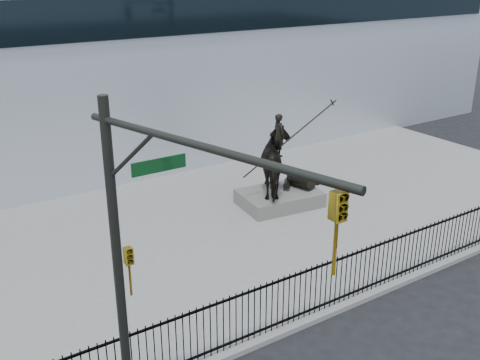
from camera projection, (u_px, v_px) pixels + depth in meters
ground at (382, 325)px, 14.88m from camera, size 120.00×120.00×0.00m
plaza at (238, 226)px, 20.31m from camera, size 30.00×12.00×0.15m
building at (99, 57)px, 28.85m from camera, size 44.00×14.00×9.00m
picket_fence at (351, 275)px, 15.53m from camera, size 22.10×0.10×1.50m
statue_plinth at (279, 198)px, 21.85m from camera, size 3.22×2.40×0.56m
equestrian_statue at (282, 163)px, 21.35m from camera, size 3.83×2.60×3.26m
traffic_signal_left at (150, 275)px, 9.48m from camera, size 1.52×4.84×7.00m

